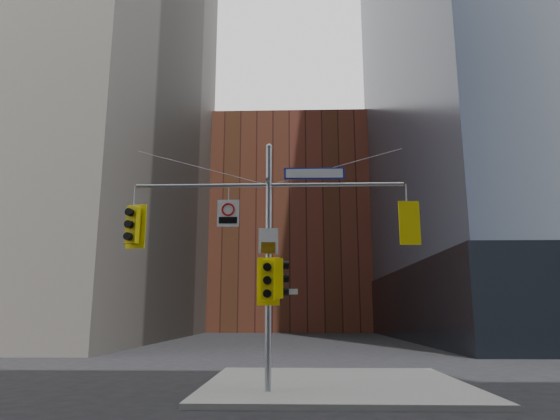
# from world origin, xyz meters

# --- Properties ---
(ground) EXTENTS (160.00, 160.00, 0.00)m
(ground) POSITION_xyz_m (0.00, 0.00, 0.00)
(ground) COLOR black
(ground) RESTS_ON ground
(sidewalk_corner) EXTENTS (8.00, 8.00, 0.15)m
(sidewalk_corner) POSITION_xyz_m (2.00, 4.00, 0.07)
(sidewalk_corner) COLOR gray
(sidewalk_corner) RESTS_ON ground
(brick_midrise) EXTENTS (26.00, 20.00, 28.00)m
(brick_midrise) POSITION_xyz_m (0.00, 58.00, 14.00)
(brick_midrise) COLOR brown
(brick_midrise) RESTS_ON ground
(signal_assembly) EXTENTS (8.00, 0.80, 7.30)m
(signal_assembly) POSITION_xyz_m (0.00, 1.99, 4.42)
(signal_assembly) COLOR gray
(signal_assembly) RESTS_ON ground
(traffic_light_west_arm) EXTENTS (0.63, 0.58, 1.34)m
(traffic_light_west_arm) POSITION_xyz_m (-4.04, 2.01, 4.80)
(traffic_light_west_arm) COLOR yellow
(traffic_light_west_arm) RESTS_ON ground
(traffic_light_east_arm) EXTENTS (0.61, 0.50, 1.28)m
(traffic_light_east_arm) POSITION_xyz_m (4.06, 1.99, 4.80)
(traffic_light_east_arm) COLOR yellow
(traffic_light_east_arm) RESTS_ON ground
(traffic_light_pole_side) EXTENTS (0.46, 0.39, 1.13)m
(traffic_light_pole_side) POSITION_xyz_m (0.33, 2.01, 3.23)
(traffic_light_pole_side) COLOR yellow
(traffic_light_pole_side) RESTS_ON ground
(traffic_light_pole_front) EXTENTS (0.65, 0.51, 1.36)m
(traffic_light_pole_front) POSITION_xyz_m (0.00, 1.73, 3.14)
(traffic_light_pole_front) COLOR yellow
(traffic_light_pole_front) RESTS_ON ground
(street_sign_blade) EXTENTS (1.81, 0.06, 0.35)m
(street_sign_blade) POSITION_xyz_m (1.36, 2.00, 6.35)
(street_sign_blade) COLOR #11229F
(street_sign_blade) RESTS_ON ground
(regulatory_sign_arm) EXTENTS (0.65, 0.06, 0.81)m
(regulatory_sign_arm) POSITION_xyz_m (-1.20, 1.97, 5.18)
(regulatory_sign_arm) COLOR silver
(regulatory_sign_arm) RESTS_ON ground
(regulatory_sign_pole) EXTENTS (0.57, 0.07, 0.74)m
(regulatory_sign_pole) POSITION_xyz_m (0.00, 1.88, 4.28)
(regulatory_sign_pole) COLOR silver
(regulatory_sign_pole) RESTS_ON ground
(street_blade_ew) EXTENTS (0.79, 0.09, 0.16)m
(street_blade_ew) POSITION_xyz_m (0.45, 2.00, 2.85)
(street_blade_ew) COLOR silver
(street_blade_ew) RESTS_ON ground
(street_blade_ns) EXTENTS (0.13, 0.76, 0.15)m
(street_blade_ns) POSITION_xyz_m (0.00, 2.45, 2.85)
(street_blade_ns) COLOR #145926
(street_blade_ns) RESTS_ON ground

